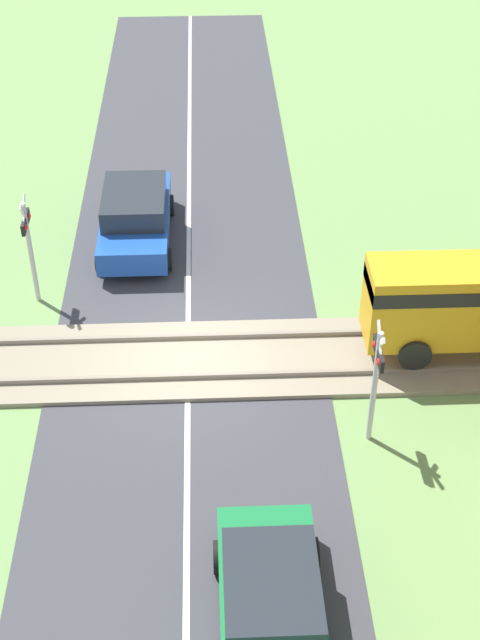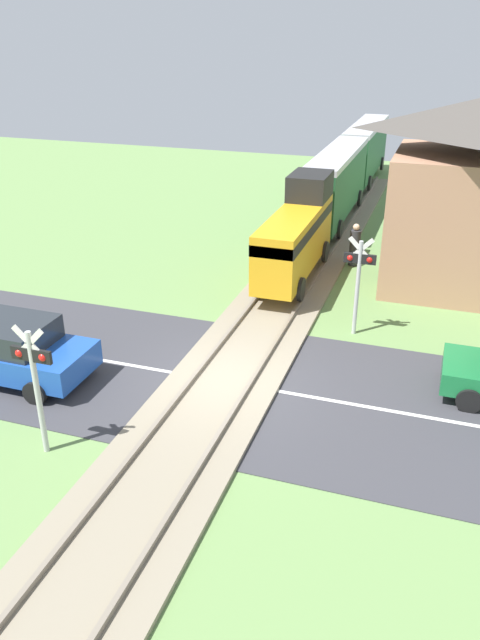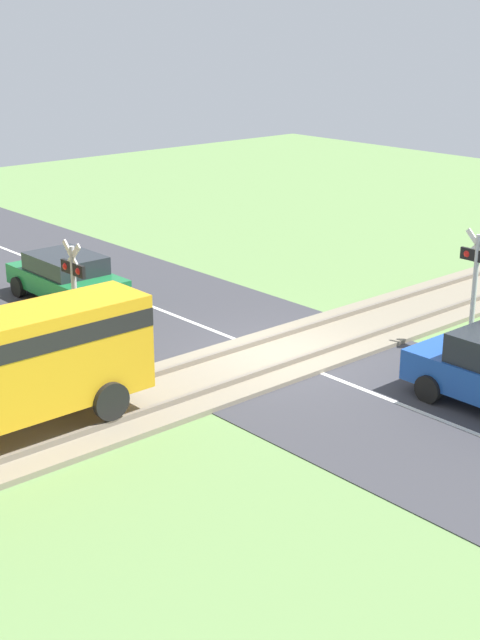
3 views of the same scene
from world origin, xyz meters
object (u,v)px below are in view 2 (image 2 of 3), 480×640
(crossing_signal_west_approach, at_px, (34,374))
(crossing_signal_east_approach, at_px, (359,273))
(train, at_px, (342,176))
(pedestrian_by_station, at_px, (355,246))
(car_near_crossing, at_px, (6,348))

(crossing_signal_west_approach, distance_m, crossing_signal_east_approach, 9.29)
(train, height_order, pedestrian_by_station, train)
(train, relative_size, crossing_signal_east_approach, 7.93)
(train, xyz_separation_m, crossing_signal_east_approach, (2.64, -12.04, -0.00))
(train, xyz_separation_m, pedestrian_by_station, (1.69, -6.30, -1.17))
(car_near_crossing, distance_m, crossing_signal_west_approach, 3.77)
(crossing_signal_west_approach, bearing_deg, crossing_signal_east_approach, 55.43)
(train, relative_size, car_near_crossing, 5.28)
(crossing_signal_east_approach, height_order, pedestrian_by_station, crossing_signal_east_approach)
(train, xyz_separation_m, car_near_crossing, (-5.35, -17.31, -1.08))
(crossing_signal_west_approach, xyz_separation_m, pedestrian_by_station, (4.33, 13.39, -1.16))
(train, bearing_deg, pedestrian_by_station, -74.96)
(pedestrian_by_station, bearing_deg, crossing_signal_east_approach, -80.68)
(car_near_crossing, height_order, crossing_signal_east_approach, crossing_signal_east_approach)
(pedestrian_by_station, bearing_deg, crossing_signal_west_approach, -107.92)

